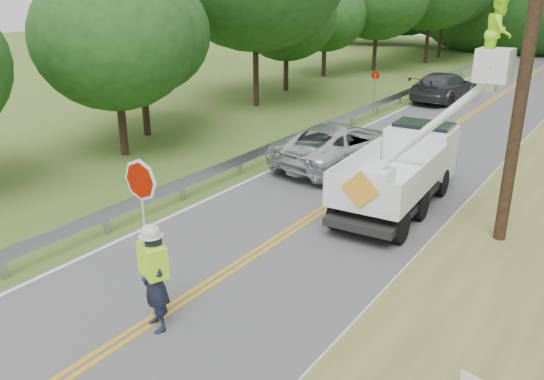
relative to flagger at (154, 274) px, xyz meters
The scene contains 8 objects.
ground 2.00m from the flagger, 99.79° to the right, with size 140.00×140.00×0.00m, color #3D5B21.
road 12.50m from the flagger, 91.24° to the left, with size 7.20×96.00×0.03m.
guardrail 14.03m from the flagger, 107.82° to the left, with size 0.18×48.00×0.77m.
flagger is the anchor object (origin of this frame).
bucket_truck 9.40m from the flagger, 79.87° to the left, with size 4.14×6.30×6.18m.
suv_silver 11.49m from the flagger, 99.15° to the left, with size 2.71×5.89×1.64m, color silver.
suv_darkgrey 26.01m from the flagger, 95.83° to the left, with size 2.30×5.66×1.64m, color #393C40.
stop_sign_permanent 21.34m from the flagger, 102.92° to the left, with size 0.46×0.09×2.19m.
Camera 1 is at (7.37, -4.91, 6.39)m, focal length 36.54 mm.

